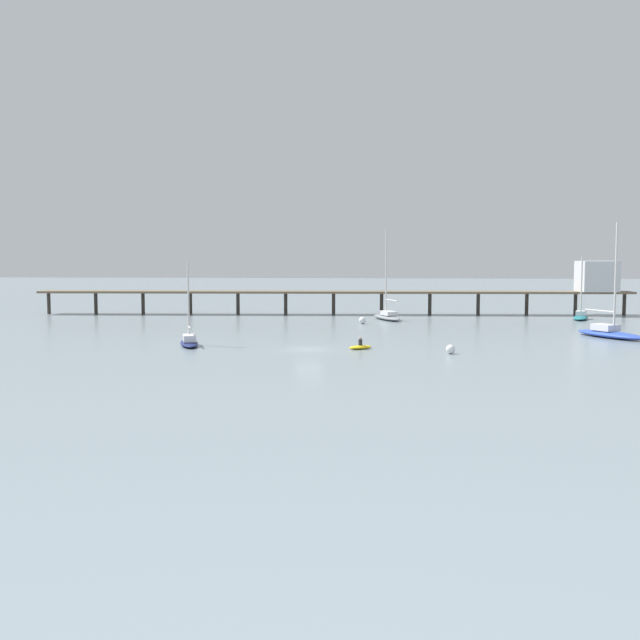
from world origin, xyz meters
name	(u,v)px	position (x,y,z in m)	size (l,w,h in m)	color
ground_plane	(309,350)	(0.00, 0.00, 0.00)	(400.00, 400.00, 0.00)	gray
pier	(464,285)	(18.67, 41.53, 4.32)	(84.95, 8.20, 7.71)	brown
sailboat_teal	(581,315)	(33.40, 34.90, 0.53)	(3.68, 6.60, 8.38)	#1E727A
sailboat_blue	(610,331)	(30.66, 12.39, 0.65)	(6.67, 9.13, 12.01)	#2D4CB7
sailboat_navy	(189,340)	(-11.69, 2.14, 0.55)	(3.38, 6.53, 8.00)	navy
sailboat_gray	(387,315)	(7.61, 32.34, 0.68)	(4.70, 8.07, 11.98)	gray
dinghy_yellow	(360,347)	(4.75, 0.73, 0.22)	(2.56, 2.23, 1.14)	yellow
mooring_buoy_inner	(362,320)	(4.44, 26.24, 0.44)	(0.88, 0.88, 0.88)	silver
mooring_buoy_outer	(451,349)	(12.75, -2.15, 0.41)	(0.82, 0.82, 0.82)	silver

